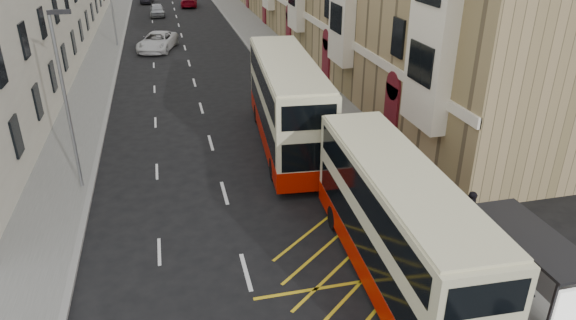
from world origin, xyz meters
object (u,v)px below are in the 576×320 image
object	(u,v)px
street_lamp_near	(66,94)
double_decker_front	(395,224)
car_red	(189,1)
pedestrian_far	(413,220)
pedestrian_mid	(471,212)
car_silver	(157,10)
pedestrian_near	(558,317)
bus_shelter	(542,262)
double_decker_rear	(287,103)
white_van	(157,42)

from	to	relation	value
street_lamp_near	double_decker_front	distance (m)	14.91
car_red	pedestrian_far	bearing A→B (deg)	99.32
pedestrian_mid	car_silver	world-z (taller)	pedestrian_mid
double_decker_front	pedestrian_near	bearing A→B (deg)	-47.07
bus_shelter	double_decker_front	world-z (taller)	double_decker_front
double_decker_front	pedestrian_far	distance (m)	2.88
street_lamp_near	pedestrian_mid	world-z (taller)	street_lamp_near
double_decker_front	pedestrian_far	bearing A→B (deg)	50.73
pedestrian_far	pedestrian_near	bearing A→B (deg)	117.26
pedestrian_mid	double_decker_rear	bearing A→B (deg)	102.86
bus_shelter	pedestrian_far	size ratio (longest dim) A/B	2.71
double_decker_rear	pedestrian_near	xyz separation A→B (m)	(4.23, -16.08, -1.51)
pedestrian_far	car_red	bearing A→B (deg)	-74.26
pedestrian_far	car_red	xyz separation A→B (m)	(-4.47, 61.32, -0.16)
street_lamp_near	car_silver	xyz separation A→B (m)	(4.04, 46.81, -3.87)
street_lamp_near	double_decker_rear	bearing A→B (deg)	13.83
pedestrian_mid	car_red	xyz separation A→B (m)	(-6.91, 61.44, -0.23)
double_decker_front	car_red	distance (m)	63.33
pedestrian_near	white_van	bearing A→B (deg)	-79.70
bus_shelter	pedestrian_near	size ratio (longest dim) A/B	2.60
bus_shelter	white_van	world-z (taller)	bus_shelter
pedestrian_near	double_decker_front	bearing A→B (deg)	-54.24
car_red	pedestrian_near	bearing A→B (deg)	100.37
bus_shelter	street_lamp_near	xyz separation A→B (m)	(-14.69, 12.39, 2.50)
street_lamp_near	pedestrian_near	size ratio (longest dim) A/B	4.89
car_silver	car_red	xyz separation A→B (m)	(4.47, 6.97, 0.01)
double_decker_rear	pedestrian_mid	xyz separation A→B (m)	(4.99, -10.23, -1.47)
bus_shelter	pedestrian_mid	distance (m)	4.92
pedestrian_near	pedestrian_far	size ratio (longest dim) A/B	1.04
pedestrian_near	car_red	size ratio (longest dim) A/B	0.31
double_decker_rear	pedestrian_far	size ratio (longest dim) A/B	7.89
pedestrian_mid	pedestrian_near	bearing A→B (deg)	-110.62
bus_shelter	pedestrian_far	xyz separation A→B (m)	(-1.71, 4.85, -1.20)
double_decker_rear	pedestrian_far	bearing A→B (deg)	-70.98
pedestrian_far	street_lamp_near	bearing A→B (deg)	-18.59
street_lamp_near	pedestrian_mid	xyz separation A→B (m)	(15.42, -7.66, -3.62)
pedestrian_near	car_silver	bearing A→B (deg)	-84.50
street_lamp_near	car_red	distance (m)	54.59
double_decker_rear	pedestrian_far	world-z (taller)	double_decker_rear
double_decker_front	car_red	size ratio (longest dim) A/B	2.03
car_red	double_decker_rear	bearing A→B (deg)	97.30
car_red	car_silver	bearing A→B (deg)	62.48
double_decker_front	pedestrian_near	size ratio (longest dim) A/B	6.63
bus_shelter	pedestrian_far	bearing A→B (deg)	109.44
street_lamp_near	white_van	size ratio (longest dim) A/B	1.33
double_decker_front	pedestrian_mid	distance (m)	4.70
bus_shelter	car_red	bearing A→B (deg)	95.34
pedestrian_far	car_silver	size ratio (longest dim) A/B	0.35
double_decker_rear	pedestrian_near	distance (m)	16.69
white_van	pedestrian_far	bearing A→B (deg)	-58.55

